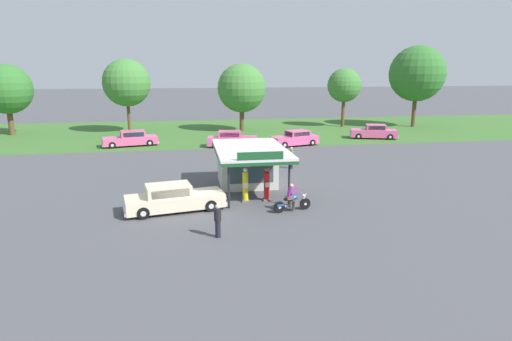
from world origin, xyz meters
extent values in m
plane|color=#4C4C51|center=(0.00, 0.00, 0.00)|extent=(300.00, 300.00, 0.00)
cube|color=#3D6B2D|center=(0.00, 30.00, 0.00)|extent=(120.00, 24.00, 0.01)
cube|color=beige|center=(1.74, 4.54, 1.33)|extent=(3.68, 3.56, 2.67)
cube|color=#384C56|center=(1.74, 2.78, 1.39)|extent=(2.94, 0.05, 1.71)
cube|color=silver|center=(1.74, 2.88, 2.75)|extent=(4.38, 7.40, 0.16)
cube|color=#195128|center=(1.74, 2.88, 2.57)|extent=(4.38, 7.40, 0.18)
cube|color=#195128|center=(1.74, -0.79, 3.05)|extent=(2.57, 0.08, 0.44)
cylinder|color=black|center=(3.48, -0.42, 1.33)|extent=(0.12, 0.12, 2.67)
cylinder|color=black|center=(0.00, -0.42, 1.33)|extent=(0.12, 0.12, 2.67)
cube|color=slate|center=(1.09, 0.67, 0.05)|extent=(0.44, 0.44, 0.10)
cylinder|color=yellow|center=(1.09, 0.67, 0.95)|extent=(0.34, 0.34, 1.69)
cube|color=white|center=(1.09, 0.49, 1.03)|extent=(0.22, 0.02, 0.28)
sphere|color=white|center=(1.09, 0.67, 1.93)|extent=(0.26, 0.26, 0.26)
cube|color=slate|center=(2.38, 0.67, 0.05)|extent=(0.44, 0.44, 0.10)
cylinder|color=red|center=(2.38, 0.67, 0.93)|extent=(0.34, 0.34, 1.66)
cube|color=white|center=(2.38, 0.49, 1.01)|extent=(0.22, 0.02, 0.28)
sphere|color=orange|center=(2.38, 0.67, 1.90)|extent=(0.26, 0.26, 0.26)
cylinder|color=black|center=(4.20, -1.30, 0.32)|extent=(0.65, 0.25, 0.64)
cylinder|color=silver|center=(4.20, -1.30, 0.32)|extent=(0.18, 0.15, 0.16)
cylinder|color=black|center=(2.65, -1.67, 0.32)|extent=(0.65, 0.25, 0.64)
cylinder|color=silver|center=(2.65, -1.67, 0.32)|extent=(0.18, 0.15, 0.16)
ellipsoid|color=#1E4C8C|center=(3.52, -1.46, 0.78)|extent=(0.60, 0.36, 0.24)
cube|color=#59595E|center=(3.47, -1.47, 0.42)|extent=(0.48, 0.34, 0.36)
cube|color=black|center=(3.18, -1.54, 0.72)|extent=(0.53, 0.36, 0.10)
cylinder|color=silver|center=(4.10, -1.32, 0.60)|extent=(0.38, 0.15, 0.71)
cylinder|color=silver|center=(3.99, -1.35, 0.98)|extent=(0.20, 0.69, 0.04)
sphere|color=silver|center=(4.08, -1.33, 0.82)|extent=(0.16, 0.16, 0.16)
cube|color=#1E4C8C|center=(2.70, -1.66, 0.44)|extent=(0.47, 0.28, 0.12)
cylinder|color=silver|center=(3.05, -1.43, 0.28)|extent=(0.70, 0.24, 0.18)
cube|color=brown|center=(3.25, -1.53, 0.78)|extent=(0.47, 0.42, 0.14)
cylinder|color=brown|center=(3.41, -1.33, 0.38)|extent=(0.17, 0.25, 0.56)
cylinder|color=brown|center=(3.48, -1.64, 0.38)|extent=(0.17, 0.25, 0.56)
cylinder|color=#8C338C|center=(3.29, -1.52, 1.09)|extent=(0.47, 0.41, 0.60)
sphere|color=tan|center=(3.35, -1.50, 1.47)|extent=(0.22, 0.22, 0.22)
cylinder|color=#8C338C|center=(3.48, -1.27, 1.18)|extent=(0.54, 0.21, 0.31)
cylinder|color=#8C338C|center=(3.57, -1.66, 1.18)|extent=(0.54, 0.21, 0.31)
cube|color=beige|center=(-2.99, -0.32, 0.55)|extent=(5.61, 2.81, 0.74)
cube|color=beige|center=(-3.32, -0.38, 1.21)|extent=(2.64, 2.05, 0.59)
cube|color=#283847|center=(-2.17, -0.17, 1.21)|extent=(0.31, 1.43, 0.47)
cube|color=#283847|center=(-3.47, 0.40, 1.21)|extent=(1.99, 0.40, 0.45)
cube|color=#283847|center=(-3.17, -1.17, 1.21)|extent=(1.99, 0.40, 0.45)
cube|color=silver|center=(-0.33, 0.18, 0.30)|extent=(0.44, 1.76, 0.18)
cube|color=silver|center=(-5.65, -0.82, 0.30)|extent=(0.44, 1.76, 0.18)
sphere|color=white|center=(-0.43, 0.76, 0.59)|extent=(0.18, 0.18, 0.18)
sphere|color=white|center=(-0.21, -0.41, 0.59)|extent=(0.18, 0.18, 0.18)
cylinder|color=black|center=(-1.36, 0.87, 0.33)|extent=(0.69, 0.32, 0.66)
cylinder|color=silver|center=(-1.36, 0.87, 0.33)|extent=(0.33, 0.27, 0.30)
cylinder|color=black|center=(-1.04, -0.84, 0.33)|extent=(0.69, 0.32, 0.66)
cylinder|color=silver|center=(-1.04, -0.84, 0.33)|extent=(0.33, 0.27, 0.30)
cylinder|color=black|center=(-4.94, 0.19, 0.33)|extent=(0.69, 0.32, 0.66)
cylinder|color=silver|center=(-4.94, 0.19, 0.33)|extent=(0.33, 0.27, 0.30)
cylinder|color=black|center=(-4.62, -1.51, 0.33)|extent=(0.69, 0.32, 0.66)
cylinder|color=silver|center=(-4.62, -1.51, 0.33)|extent=(0.33, 0.27, 0.30)
cube|color=#E55993|center=(8.61, 18.58, 0.59)|extent=(5.11, 3.18, 0.82)
cube|color=#E55993|center=(9.00, 18.69, 1.26)|extent=(2.54, 2.24, 0.52)
cube|color=#283847|center=(7.98, 18.40, 1.26)|extent=(0.45, 1.47, 0.42)
cube|color=#283847|center=(9.23, 17.88, 1.26)|extent=(1.77, 0.53, 0.40)
cube|color=#283847|center=(8.77, 19.49, 1.26)|extent=(1.77, 0.53, 0.40)
cube|color=silver|center=(6.29, 17.91, 0.30)|extent=(0.62, 1.81, 0.18)
cube|color=silver|center=(10.93, 19.24, 0.30)|extent=(0.62, 1.81, 0.18)
sphere|color=white|center=(6.45, 17.31, 0.63)|extent=(0.18, 0.18, 0.18)
sphere|color=white|center=(6.11, 18.51, 0.63)|extent=(0.18, 0.18, 0.18)
cylinder|color=black|center=(7.30, 17.25, 0.33)|extent=(0.69, 0.37, 0.66)
cylinder|color=silver|center=(7.30, 17.25, 0.33)|extent=(0.35, 0.29, 0.30)
cylinder|color=black|center=(6.80, 19.01, 0.33)|extent=(0.69, 0.37, 0.66)
cylinder|color=silver|center=(6.80, 19.01, 0.33)|extent=(0.35, 0.29, 0.30)
cylinder|color=black|center=(10.42, 18.14, 0.33)|extent=(0.69, 0.37, 0.66)
cylinder|color=silver|center=(10.42, 18.14, 0.33)|extent=(0.35, 0.29, 0.30)
cylinder|color=black|center=(9.92, 19.90, 0.33)|extent=(0.69, 0.37, 0.66)
cylinder|color=silver|center=(9.92, 19.90, 0.33)|extent=(0.35, 0.29, 0.30)
cube|color=#E55993|center=(2.34, 18.97, 0.59)|extent=(5.12, 2.32, 0.82)
cube|color=#E55993|center=(2.05, 19.00, 1.30)|extent=(2.37, 1.82, 0.59)
cube|color=#283847|center=(3.13, 18.89, 1.30)|extent=(0.19, 1.41, 0.47)
cube|color=#283847|center=(2.13, 19.78, 1.30)|extent=(1.87, 0.23, 0.45)
cube|color=#283847|center=(1.97, 18.22, 1.30)|extent=(1.87, 0.23, 0.45)
cube|color=silver|center=(4.84, 18.71, 0.30)|extent=(0.30, 1.73, 0.18)
cube|color=silver|center=(-0.15, 19.23, 0.30)|extent=(0.30, 1.73, 0.18)
sphere|color=white|center=(4.91, 19.29, 0.63)|extent=(0.18, 0.18, 0.18)
sphere|color=white|center=(4.79, 18.13, 0.63)|extent=(0.18, 0.18, 0.18)
cylinder|color=black|center=(4.11, 19.64, 0.33)|extent=(0.68, 0.27, 0.66)
cylinder|color=silver|center=(4.11, 19.64, 0.33)|extent=(0.32, 0.25, 0.30)
cylinder|color=black|center=(3.93, 17.95, 0.33)|extent=(0.68, 0.27, 0.66)
cylinder|color=silver|center=(3.93, 17.95, 0.33)|extent=(0.32, 0.25, 0.30)
cylinder|color=black|center=(0.76, 19.99, 0.33)|extent=(0.68, 0.27, 0.66)
cylinder|color=silver|center=(0.76, 19.99, 0.33)|extent=(0.32, 0.25, 0.30)
cylinder|color=black|center=(0.58, 18.31, 0.33)|extent=(0.68, 0.27, 0.66)
cylinder|color=silver|center=(0.58, 18.31, 0.33)|extent=(0.32, 0.25, 0.30)
cube|color=#E55993|center=(18.56, 21.58, 0.59)|extent=(5.32, 3.17, 0.82)
cube|color=#E55993|center=(18.78, 21.51, 1.29)|extent=(2.49, 2.13, 0.56)
cube|color=#283847|center=(17.78, 21.81, 1.29)|extent=(0.44, 1.36, 0.45)
cube|color=#283847|center=(18.55, 20.77, 1.29)|extent=(1.74, 0.55, 0.43)
cube|color=#283847|center=(19.00, 22.26, 1.29)|extent=(1.74, 0.55, 0.43)
cube|color=silver|center=(16.13, 22.30, 0.30)|extent=(0.61, 1.68, 0.18)
cube|color=silver|center=(20.99, 20.85, 0.30)|extent=(0.61, 1.68, 0.18)
sphere|color=white|center=(15.95, 21.75, 0.63)|extent=(0.18, 0.18, 0.18)
sphere|color=white|center=(16.28, 22.86, 0.63)|extent=(0.18, 0.18, 0.18)
cylinder|color=black|center=(16.69, 21.26, 0.33)|extent=(0.69, 0.38, 0.66)
cylinder|color=silver|center=(16.69, 21.26, 0.33)|extent=(0.35, 0.30, 0.30)
cylinder|color=black|center=(17.17, 22.87, 0.33)|extent=(0.69, 0.38, 0.66)
cylinder|color=silver|center=(17.17, 22.87, 0.33)|extent=(0.35, 0.30, 0.30)
cylinder|color=black|center=(19.95, 20.28, 0.33)|extent=(0.69, 0.38, 0.66)
cylinder|color=silver|center=(19.95, 20.28, 0.33)|extent=(0.35, 0.30, 0.30)
cylinder|color=black|center=(20.44, 21.89, 0.33)|extent=(0.69, 0.38, 0.66)
cylinder|color=silver|center=(20.44, 21.89, 0.33)|extent=(0.35, 0.30, 0.30)
cube|color=#E55993|center=(-7.90, 21.07, 0.56)|extent=(5.61, 2.99, 0.75)
cube|color=#E55993|center=(-7.61, 21.14, 1.24)|extent=(2.66, 2.14, 0.61)
cube|color=#283847|center=(-8.75, 20.89, 1.24)|extent=(0.36, 1.45, 0.48)
cube|color=#283847|center=(-7.44, 20.33, 1.24)|extent=(1.97, 0.46, 0.46)
cube|color=#283847|center=(-7.79, 21.94, 1.24)|extent=(1.97, 0.46, 0.46)
cube|color=silver|center=(-10.53, 20.50, 0.30)|extent=(0.50, 1.79, 0.18)
cube|color=silver|center=(-5.27, 21.65, 0.30)|extent=(0.50, 1.79, 0.18)
sphere|color=white|center=(-10.41, 19.90, 0.60)|extent=(0.18, 0.18, 0.18)
sphere|color=white|center=(-10.67, 21.09, 0.60)|extent=(0.18, 0.18, 0.18)
cylinder|color=black|center=(-9.48, 19.82, 0.33)|extent=(0.69, 0.34, 0.66)
cylinder|color=silver|center=(-9.48, 19.82, 0.33)|extent=(0.34, 0.28, 0.30)
cylinder|color=black|center=(-9.86, 21.56, 0.33)|extent=(0.69, 0.34, 0.66)
cylinder|color=silver|center=(-9.86, 21.56, 0.33)|extent=(0.34, 0.28, 0.30)
cylinder|color=black|center=(-5.94, 20.59, 0.33)|extent=(0.69, 0.34, 0.66)
cylinder|color=silver|center=(-5.94, 20.59, 0.33)|extent=(0.34, 0.28, 0.30)
cylinder|color=black|center=(-6.32, 22.33, 0.33)|extent=(0.69, 0.34, 0.66)
cylinder|color=silver|center=(-6.32, 22.33, 0.33)|extent=(0.34, 0.28, 0.30)
cylinder|color=black|center=(-0.94, -4.60, 0.41)|extent=(0.26, 0.26, 0.82)
cylinder|color=black|center=(-0.94, -4.60, 1.11)|extent=(0.34, 0.34, 0.58)
sphere|color=beige|center=(-0.94, -4.60, 1.51)|extent=(0.22, 0.22, 0.22)
cylinder|color=black|center=(5.84, 8.62, 0.43)|extent=(0.26, 0.26, 0.87)
cylinder|color=#4C8C4C|center=(5.84, 8.62, 1.17)|extent=(0.34, 0.34, 0.61)
sphere|color=tan|center=(5.84, 8.62, 1.60)|extent=(0.23, 0.23, 0.23)
cylinder|color=brown|center=(-22.64, 30.95, 1.60)|extent=(0.62, 0.62, 3.20)
sphere|color=#33702D|center=(-22.64, 30.95, 5.35)|extent=(5.74, 5.74, 5.74)
cylinder|color=brown|center=(-9.14, 31.11, 1.93)|extent=(0.39, 0.39, 3.85)
sphere|color=#427F38|center=(-9.14, 31.11, 6.00)|extent=(5.71, 5.71, 5.71)
sphere|color=#427F38|center=(-9.45, 30.44, 5.42)|extent=(2.91, 2.91, 2.91)
cylinder|color=brown|center=(4.74, 30.02, 1.53)|extent=(0.58, 0.58, 3.06)
sphere|color=#427F38|center=(4.74, 30.02, 5.31)|extent=(5.99, 5.99, 5.99)
sphere|color=#427F38|center=(5.09, 30.10, 4.71)|extent=(3.48, 3.48, 3.48)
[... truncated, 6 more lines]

